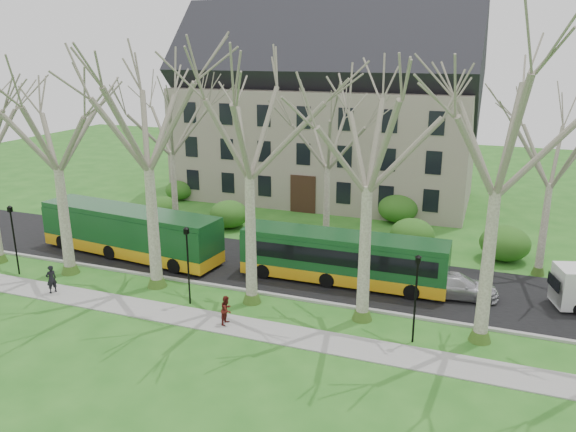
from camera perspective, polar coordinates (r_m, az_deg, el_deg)
The scene contains 14 objects.
ground at distance 29.94m, azimuth 1.22°, elevation -9.82°, with size 120.00×120.00×0.00m, color #26651D.
sidewalk at distance 27.84m, azimuth -0.51°, elevation -11.92°, with size 70.00×2.00×0.06m, color gray.
road at distance 34.71m, azimuth 4.23°, elevation -5.96°, with size 80.00×8.00×0.06m, color black.
curb at distance 31.19m, azimuth 2.14°, elevation -8.55°, with size 80.00×0.25×0.14m, color #A5A39E.
building at distance 51.77m, azimuth 3.79°, elevation 10.75°, with size 26.50×12.20×16.00m.
tree_row_verge at distance 27.82m, azimuth 1.51°, elevation 3.46°, with size 49.00×7.00×14.00m.
tree_row_far at distance 38.42m, azimuth 4.81°, elevation 5.56°, with size 33.00×7.00×12.00m.
lamp_row at distance 28.01m, azimuth 0.58°, elevation -5.97°, with size 36.22×0.22×4.30m.
hedges at distance 43.36m, azimuth 1.49°, elevation 0.09°, with size 30.60×8.60×2.00m.
bus_lead at distance 38.65m, azimuth -15.78°, elevation -1.53°, with size 13.17×2.74×3.29m, color #14461F, non-canonical shape.
bus_follow at distance 33.19m, azimuth 5.57°, elevation -4.21°, with size 12.09×2.52×3.02m, color #14461F, non-canonical shape.
sedan at distance 32.74m, azimuth 16.68°, elevation -6.78°, with size 1.86×4.58×1.33m, color #BBBABF.
pedestrian_a at distance 34.52m, azimuth -22.91°, elevation -5.92°, with size 0.59×0.39×1.63m, color black.
pedestrian_b at distance 28.59m, azimuth -6.26°, elevation -9.46°, with size 0.73×0.57×1.50m, color #531713.
Camera 1 is at (8.74, -25.34, 13.34)m, focal length 35.00 mm.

